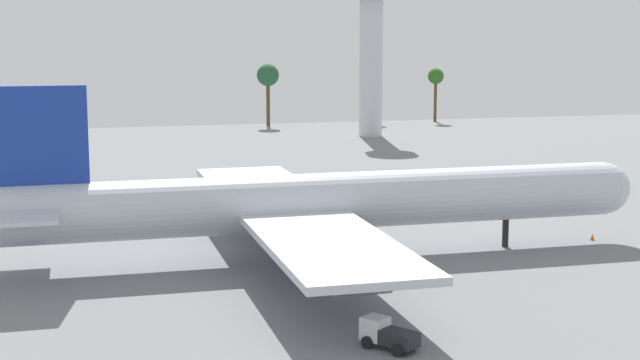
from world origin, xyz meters
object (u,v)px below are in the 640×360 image
(cargo_airplane, at_px, (315,203))
(safety_cone_nose, at_px, (592,237))
(cargo_loader, at_px, (387,334))
(control_tower, at_px, (371,39))

(cargo_airplane, bearing_deg, safety_cone_nose, 0.70)
(cargo_loader, bearing_deg, cargo_airplane, 86.33)
(safety_cone_nose, bearing_deg, cargo_airplane, -179.30)
(cargo_loader, relative_size, control_tower, 0.13)
(cargo_loader, distance_m, safety_cone_nose, 45.03)
(cargo_airplane, xyz_separation_m, control_tower, (40.74, 108.19, 15.59))
(cargo_airplane, bearing_deg, control_tower, 69.37)
(safety_cone_nose, height_order, control_tower, control_tower)
(control_tower, bearing_deg, cargo_loader, -107.28)
(cargo_airplane, distance_m, safety_cone_nose, 32.98)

